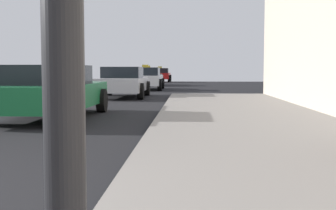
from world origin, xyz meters
TOP-DOWN VIEW (x-y plane):
  - car_green at (-0.59, 7.55)m, footprint 2.07×4.56m
  - car_silver at (0.00, 15.52)m, footprint 1.93×4.22m
  - car_white at (0.25, 22.66)m, footprint 1.98×4.10m
  - car_black at (-0.25, 29.74)m, footprint 2.05×4.19m
  - car_red at (0.05, 39.10)m, footprint 2.02×4.05m

SIDE VIEW (x-z plane):
  - car_silver at x=0.00m, z-range 0.01..1.28m
  - car_white at x=0.25m, z-range -0.07..1.36m
  - car_red at x=0.05m, z-range -0.07..1.36m
  - car_black at x=-0.25m, z-range -0.07..1.36m
  - car_green at x=-0.59m, z-range 0.01..1.28m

